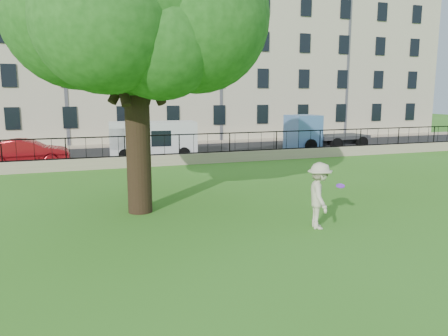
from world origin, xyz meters
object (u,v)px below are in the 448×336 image
object	(u,v)px
white_van	(153,140)
blue_truck	(326,132)
frisbee	(340,186)
tree	(129,0)
man	(319,196)
red_sedan	(27,153)

from	to	relation	value
white_van	blue_truck	xyz separation A→B (m)	(12.43, 0.00, 0.13)
frisbee	blue_truck	world-z (taller)	blue_truck
white_van	blue_truck	bearing A→B (deg)	4.00
white_van	blue_truck	world-z (taller)	blue_truck
tree	man	xyz separation A→B (m)	(4.94, -3.60, -5.90)
tree	blue_truck	size ratio (longest dim) A/B	1.75
red_sedan	man	bearing A→B (deg)	-146.87
tree	frisbee	bearing A→B (deg)	-28.04
man	blue_truck	world-z (taller)	blue_truck
red_sedan	white_van	xyz separation A→B (m)	(7.19, 1.00, 0.38)
blue_truck	tree	bearing A→B (deg)	-144.67
frisbee	man	bearing A→B (deg)	-156.77
tree	red_sedan	distance (m)	13.86
man	red_sedan	size ratio (longest dim) A/B	0.45
red_sedan	frisbee	bearing A→B (deg)	-143.42
man	frisbee	world-z (taller)	man
man	blue_truck	size ratio (longest dim) A/B	0.34
frisbee	white_van	xyz separation A→B (m)	(-3.22, 15.75, -0.03)
tree	frisbee	xyz separation A→B (m)	(5.94, -3.17, -5.76)
red_sedan	white_van	bearing A→B (deg)	-80.70
frisbee	red_sedan	size ratio (longest dim) A/B	0.06
man	frisbee	distance (m)	1.11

